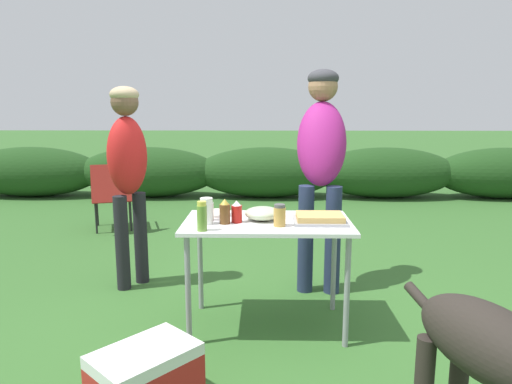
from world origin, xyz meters
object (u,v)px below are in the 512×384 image
object	(u,v)px
paper_cup_stack	(207,211)
ketchup_bottle	(237,212)
mixing_bowl	(263,213)
beer_bottle	(225,212)
folding_table	(267,232)
plate_stack	(216,213)
dog	(500,360)
food_tray	(320,219)
spice_jar	(280,215)
camp_chair_green_behind_table	(112,193)
standing_person_with_beanie	(128,164)
mayo_bottle	(209,210)
cooler_box	(146,382)
relish_jar	(202,216)
standing_person_in_gray_fleece	(321,153)

from	to	relation	value
paper_cup_stack	ketchup_bottle	bearing A→B (deg)	13.50
mixing_bowl	beer_bottle	world-z (taller)	beer_bottle
folding_table	plate_stack	world-z (taller)	plate_stack
dog	beer_bottle	bearing A→B (deg)	-69.94
food_tray	spice_jar	world-z (taller)	spice_jar
camp_chair_green_behind_table	paper_cup_stack	bearing A→B (deg)	-78.21
paper_cup_stack	standing_person_with_beanie	world-z (taller)	standing_person_with_beanie
food_tray	ketchup_bottle	world-z (taller)	ketchup_bottle
spice_jar	camp_chair_green_behind_table	size ratio (longest dim) A/B	0.17
ketchup_bottle	camp_chair_green_behind_table	size ratio (longest dim) A/B	0.17
mayo_bottle	dog	distance (m)	1.87
food_tray	beer_bottle	size ratio (longest dim) A/B	2.10
spice_jar	food_tray	bearing A→B (deg)	20.05
paper_cup_stack	cooler_box	xyz separation A→B (m)	(-0.20, -0.85, -0.65)
paper_cup_stack	camp_chair_green_behind_table	bearing A→B (deg)	119.98
plate_stack	paper_cup_stack	world-z (taller)	paper_cup_stack
relish_jar	dog	world-z (taller)	relish_jar
ketchup_bottle	dog	xyz separation A→B (m)	(1.05, -1.33, -0.25)
ketchup_bottle	spice_jar	size ratio (longest dim) A/B	1.03
standing_person_in_gray_fleece	standing_person_with_beanie	bearing A→B (deg)	-172.16
relish_jar	camp_chair_green_behind_table	xyz separation A→B (m)	(-1.47, 2.73, -0.36)
folding_table	beer_bottle	bearing A→B (deg)	-164.67
mixing_bowl	standing_person_in_gray_fleece	size ratio (longest dim) A/B	0.13
ketchup_bottle	relish_jar	distance (m)	0.29
folding_table	food_tray	bearing A→B (deg)	-5.74
plate_stack	ketchup_bottle	size ratio (longest dim) A/B	1.54
mixing_bowl	standing_person_in_gray_fleece	distance (m)	0.91
paper_cup_stack	spice_jar	bearing A→B (deg)	-5.52
mixing_bowl	ketchup_bottle	distance (m)	0.19
standing_person_with_beanie	spice_jar	bearing A→B (deg)	-89.99
standing_person_with_beanie	camp_chair_green_behind_table	world-z (taller)	standing_person_with_beanie
beer_bottle	dog	bearing A→B (deg)	-49.12
food_tray	ketchup_bottle	bearing A→B (deg)	-179.39
folding_table	cooler_box	distance (m)	1.21
beer_bottle	ketchup_bottle	bearing A→B (deg)	25.19
cooler_box	spice_jar	bearing A→B (deg)	-177.15
food_tray	standing_person_with_beanie	xyz separation A→B (m)	(-1.47, 0.75, 0.26)
food_tray	paper_cup_stack	bearing A→B (deg)	-175.97
food_tray	relish_jar	distance (m)	0.77
mayo_bottle	plate_stack	bearing A→B (deg)	79.17
mixing_bowl	standing_person_in_gray_fleece	bearing A→B (deg)	56.36
plate_stack	camp_chair_green_behind_table	world-z (taller)	camp_chair_green_behind_table
paper_cup_stack	plate_stack	bearing A→B (deg)	82.37
folding_table	standing_person_with_beanie	bearing A→B (deg)	147.58
plate_stack	spice_jar	bearing A→B (deg)	-35.43
ketchup_bottle	spice_jar	distance (m)	0.29
plate_stack	dog	distance (m)	1.97
relish_jar	cooler_box	world-z (taller)	relish_jar
ketchup_bottle	relish_jar	bearing A→B (deg)	-132.86
ketchup_bottle	cooler_box	size ratio (longest dim) A/B	0.25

